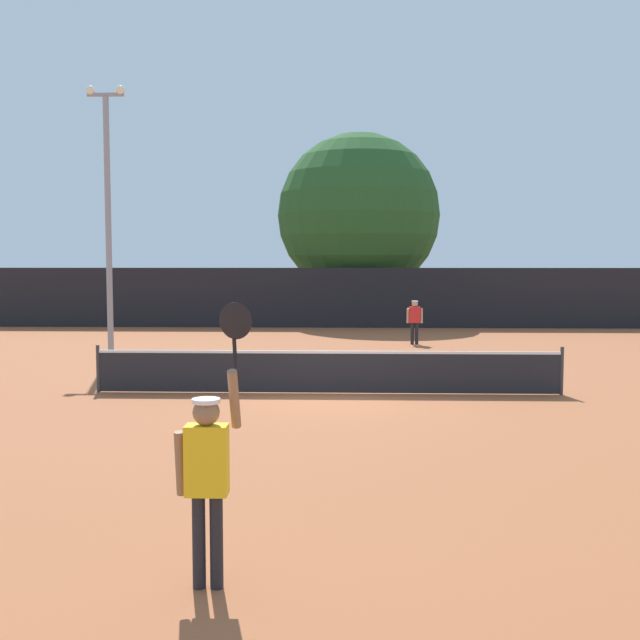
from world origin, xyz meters
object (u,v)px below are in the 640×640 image
(light_pole, at_px, (108,204))
(parked_car_near, at_px, (194,302))
(large_tree, at_px, (359,215))
(tennis_ball, at_px, (317,374))
(player_receiving, at_px, (415,318))
(player_serving, at_px, (208,462))

(light_pole, xyz_separation_m, parked_car_near, (-0.76, 16.79, -3.89))
(large_tree, distance_m, parked_car_near, 9.95)
(parked_car_near, bearing_deg, tennis_ball, -67.62)
(player_receiving, relative_size, large_tree, 0.17)
(player_serving, xyz_separation_m, player_receiving, (3.67, 20.36, -0.22))
(player_receiving, distance_m, light_pole, 11.08)
(light_pole, relative_size, parked_car_near, 1.91)
(player_receiving, relative_size, light_pole, 0.19)
(parked_car_near, bearing_deg, player_serving, -75.82)
(player_receiving, distance_m, large_tree, 11.33)
(light_pole, bearing_deg, player_serving, -69.93)
(parked_car_near, bearing_deg, player_receiving, -48.22)
(light_pole, xyz_separation_m, large_tree, (7.82, 14.32, 0.51))
(tennis_ball, bearing_deg, light_pole, 152.12)
(player_serving, height_order, tennis_ball, player_serving)
(player_serving, distance_m, tennis_ball, 13.02)
(player_serving, distance_m, player_receiving, 20.69)
(large_tree, bearing_deg, light_pole, -118.63)
(tennis_ball, relative_size, light_pole, 0.01)
(player_receiving, relative_size, tennis_ball, 22.80)
(player_serving, relative_size, light_pole, 0.32)
(tennis_ball, distance_m, large_tree, 18.53)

